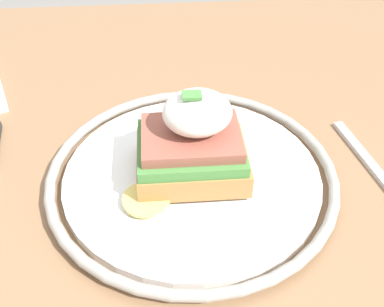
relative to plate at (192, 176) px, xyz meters
The scene contains 4 objects.
dining_table 0.13m from the plate, 117.33° to the right, with size 1.15×0.73×0.78m.
plate is the anchor object (origin of this frame).
sandwich 0.04m from the plate, 118.88° to the right, with size 0.11×0.10×0.08m.
fork 0.18m from the plate, behind, with size 0.04×0.15×0.00m.
Camera 1 is at (0.05, 0.36, 1.09)m, focal length 45.00 mm.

